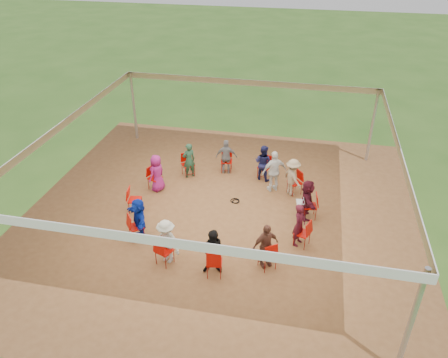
% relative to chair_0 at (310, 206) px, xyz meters
% --- Properties ---
extents(ground, '(80.00, 80.00, 0.00)m').
position_rel_chair_0_xyz_m(ground, '(-2.88, -0.43, -0.45)').
color(ground, '#31571B').
rests_on(ground, ground).
extents(dirt_patch, '(13.00, 13.00, 0.00)m').
position_rel_chair_0_xyz_m(dirt_patch, '(-2.88, -0.43, -0.44)').
color(dirt_patch, brown).
rests_on(dirt_patch, ground).
extents(tent, '(10.33, 10.33, 3.00)m').
position_rel_chair_0_xyz_m(tent, '(-2.88, -0.43, 1.92)').
color(tent, '#B2B2B7').
rests_on(tent, ground).
extents(chair_0, '(0.50, 0.48, 0.90)m').
position_rel_chair_0_xyz_m(chair_0, '(0.00, 0.00, 0.00)').
color(chair_0, '#BB0A02').
rests_on(chair_0, ground).
extents(chair_1, '(0.61, 0.60, 0.90)m').
position_rel_chair_0_xyz_m(chair_1, '(-0.60, 1.38, 0.00)').
color(chair_1, '#BB0A02').
rests_on(chair_1, ground).
extents(chair_2, '(0.55, 0.56, 0.90)m').
position_rel_chair_0_xyz_m(chair_2, '(-1.81, 2.28, 0.00)').
color(chair_2, '#BB0A02').
rests_on(chair_2, ground).
extents(chair_3, '(0.48, 0.50, 0.90)m').
position_rel_chair_0_xyz_m(chair_3, '(-3.31, 2.45, 0.00)').
color(chair_3, '#BB0A02').
rests_on(chair_3, ground).
extents(chair_4, '(0.60, 0.61, 0.90)m').
position_rel_chair_0_xyz_m(chair_4, '(-4.69, 1.85, 0.00)').
color(chair_4, '#BB0A02').
rests_on(chair_4, ground).
extents(chair_5, '(0.56, 0.55, 0.90)m').
position_rel_chair_0_xyz_m(chair_5, '(-5.59, 0.64, 0.00)').
color(chair_5, '#BB0A02').
rests_on(chair_5, ground).
extents(chair_6, '(0.50, 0.48, 0.90)m').
position_rel_chair_0_xyz_m(chair_6, '(-5.76, -0.86, 0.00)').
color(chair_6, '#BB0A02').
rests_on(chair_6, ground).
extents(chair_7, '(0.61, 0.60, 0.90)m').
position_rel_chair_0_xyz_m(chair_7, '(-5.16, -2.24, 0.00)').
color(chair_7, '#BB0A02').
rests_on(chair_7, ground).
extents(chair_8, '(0.55, 0.56, 0.90)m').
position_rel_chair_0_xyz_m(chair_8, '(-3.95, -3.14, 0.00)').
color(chair_8, '#BB0A02').
rests_on(chair_8, ground).
extents(chair_9, '(0.48, 0.50, 0.90)m').
position_rel_chair_0_xyz_m(chair_9, '(-2.45, -3.31, 0.00)').
color(chair_9, '#BB0A02').
rests_on(chair_9, ground).
extents(chair_10, '(0.60, 0.61, 0.90)m').
position_rel_chair_0_xyz_m(chair_10, '(-1.07, -2.71, 0.00)').
color(chair_10, '#BB0A02').
rests_on(chair_10, ground).
extents(chair_11, '(0.56, 0.55, 0.90)m').
position_rel_chair_0_xyz_m(chair_11, '(-0.17, -1.50, 0.00)').
color(chair_11, '#BB0A02').
rests_on(chair_11, ground).
extents(person_seated_0, '(0.67, 1.35, 1.40)m').
position_rel_chair_0_xyz_m(person_seated_0, '(-0.12, -0.02, 0.25)').
color(person_seated_0, '#420E19').
rests_on(person_seated_0, ground).
extents(person_seated_1, '(0.91, 0.98, 1.40)m').
position_rel_chair_0_xyz_m(person_seated_1, '(-0.69, 1.31, 0.25)').
color(person_seated_1, '#947F5F').
rests_on(person_seated_1, ground).
extents(person_seated_2, '(0.77, 0.61, 1.40)m').
position_rel_chair_0_xyz_m(person_seated_2, '(-1.85, 2.17, 0.25)').
color(person_seated_2, '#191A45').
rests_on(person_seated_2, ground).
extents(person_seated_3, '(0.87, 0.53, 1.40)m').
position_rel_chair_0_xyz_m(person_seated_3, '(-3.29, 2.33, 0.25)').
color(person_seated_3, slate).
rests_on(person_seated_3, ground).
extents(person_seated_4, '(0.61, 0.58, 1.40)m').
position_rel_chair_0_xyz_m(person_seated_4, '(-4.61, 1.76, 0.25)').
color(person_seated_4, '#1F442D').
rests_on(person_seated_4, ground).
extents(person_seated_5, '(0.61, 0.77, 1.40)m').
position_rel_chair_0_xyz_m(person_seated_5, '(-5.47, 0.60, 0.25)').
color(person_seated_5, '#8F1765').
rests_on(person_seated_5, ground).
extents(person_seated_6, '(1.18, 1.31, 1.40)m').
position_rel_chair_0_xyz_m(person_seated_6, '(-5.06, -2.16, 0.25)').
color(person_seated_6, '#0A2398').
rests_on(person_seated_6, ground).
extents(person_seated_7, '(1.00, 0.75, 1.40)m').
position_rel_chair_0_xyz_m(person_seated_7, '(-3.90, -3.02, 0.25)').
color(person_seated_7, '#B9B6A5').
rests_on(person_seated_7, ground).
extents(person_seated_8, '(0.73, 0.49, 1.40)m').
position_rel_chair_0_xyz_m(person_seated_8, '(-2.47, -3.19, 0.25)').
color(person_seated_8, black).
rests_on(person_seated_8, ground).
extents(person_seated_9, '(0.90, 0.84, 1.40)m').
position_rel_chair_0_xyz_m(person_seated_9, '(-1.14, -2.61, 0.25)').
color(person_seated_9, brown).
rests_on(person_seated_9, ground).
extents(person_seated_10, '(0.50, 0.60, 1.40)m').
position_rel_chair_0_xyz_m(person_seated_10, '(-0.28, -1.45, 0.25)').
color(person_seated_10, '#420E19').
rests_on(person_seated_10, ground).
extents(standing_person, '(1.03, 0.88, 1.57)m').
position_rel_chair_0_xyz_m(standing_person, '(-1.36, 1.44, 0.34)').
color(standing_person, silver).
rests_on(standing_person, ground).
extents(cable_coil, '(0.41, 0.41, 0.03)m').
position_rel_chair_0_xyz_m(cable_coil, '(-2.57, 0.41, -0.43)').
color(cable_coil, black).
rests_on(cable_coil, ground).
extents(laptop, '(0.32, 0.38, 0.23)m').
position_rel_chair_0_xyz_m(laptop, '(-0.28, -0.04, 0.21)').
color(laptop, '#B7B7BC').
rests_on(laptop, ground).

